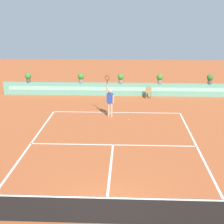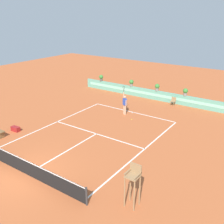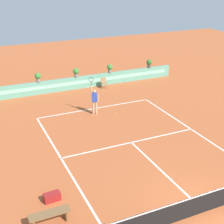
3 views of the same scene
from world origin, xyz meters
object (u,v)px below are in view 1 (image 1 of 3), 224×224
(tennis_player, at_px, (110,100))
(tennis_ball_near_baseline, at_px, (129,120))
(ball_kid_chair, at_px, (149,92))
(potted_plant_left, at_px, (81,77))
(potted_plant_centre, at_px, (121,78))
(potted_plant_right, at_px, (160,78))
(potted_plant_far_left, at_px, (28,77))
(potted_plant_far_right, at_px, (210,78))

(tennis_player, height_order, tennis_ball_near_baseline, tennis_player)
(tennis_player, bearing_deg, ball_kid_chair, 60.09)
(tennis_ball_near_baseline, xyz_separation_m, potted_plant_left, (-3.69, 6.11, 1.38))
(potted_plant_centre, height_order, potted_plant_right, same)
(tennis_ball_near_baseline, bearing_deg, potted_plant_left, 121.16)
(tennis_ball_near_baseline, distance_m, potted_plant_far_left, 10.00)
(potted_plant_far_left, bearing_deg, ball_kid_chair, -4.50)
(potted_plant_left, bearing_deg, tennis_ball_near_baseline, -58.84)
(potted_plant_left, height_order, potted_plant_far_right, same)
(tennis_ball_near_baseline, height_order, potted_plant_left, potted_plant_left)
(tennis_player, relative_size, potted_plant_left, 3.57)
(tennis_ball_near_baseline, bearing_deg, potted_plant_far_left, 141.94)
(potted_plant_far_right, bearing_deg, ball_kid_chair, -171.08)
(potted_plant_right, distance_m, potted_plant_far_right, 3.79)
(ball_kid_chair, bearing_deg, potted_plant_right, 40.15)
(tennis_player, relative_size, potted_plant_far_left, 3.57)
(potted_plant_centre, distance_m, potted_plant_far_left, 7.18)
(potted_plant_centre, xyz_separation_m, potted_plant_far_left, (-7.18, 0.00, 0.00))
(potted_plant_centre, height_order, potted_plant_far_left, same)
(tennis_player, height_order, potted_plant_left, tennis_player)
(tennis_player, bearing_deg, potted_plant_centre, 84.07)
(tennis_ball_near_baseline, distance_m, potted_plant_far_right, 8.78)
(tennis_player, height_order, potted_plant_far_right, tennis_player)
(ball_kid_chair, bearing_deg, potted_plant_left, 171.97)
(potted_plant_centre, relative_size, potted_plant_right, 1.00)
(potted_plant_far_right, bearing_deg, potted_plant_left, 180.00)
(tennis_player, distance_m, tennis_ball_near_baseline, 1.72)
(potted_plant_left, distance_m, potted_plant_right, 6.05)
(potted_plant_far_left, bearing_deg, potted_plant_centre, 0.00)
(tennis_player, relative_size, tennis_ball_near_baseline, 38.01)
(potted_plant_left, relative_size, potted_plant_right, 1.00)
(tennis_player, distance_m, potted_plant_far_left, 8.53)
(tennis_ball_near_baseline, bearing_deg, potted_plant_far_right, 44.78)
(potted_plant_centre, distance_m, potted_plant_left, 3.07)
(potted_plant_right, bearing_deg, tennis_player, -123.36)
(ball_kid_chair, height_order, potted_plant_right, potted_plant_right)
(ball_kid_chair, xyz_separation_m, potted_plant_left, (-5.18, 0.73, 0.93))
(potted_plant_right, bearing_deg, ball_kid_chair, -139.85)
(potted_plant_centre, xyz_separation_m, potted_plant_far_right, (6.77, 0.00, 0.00))
(tennis_ball_near_baseline, bearing_deg, potted_plant_centre, 95.80)
(tennis_ball_near_baseline, bearing_deg, tennis_player, 148.14)
(tennis_ball_near_baseline, height_order, potted_plant_centre, potted_plant_centre)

